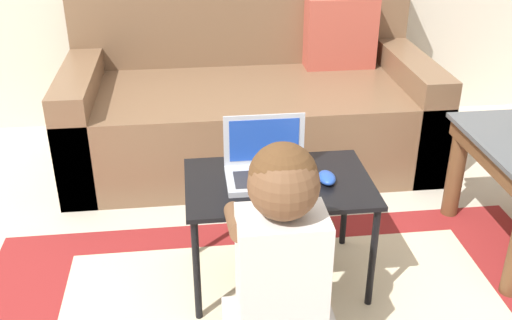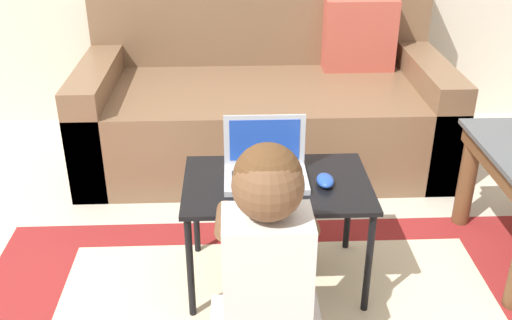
{
  "view_description": "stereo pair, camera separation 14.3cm",
  "coord_description": "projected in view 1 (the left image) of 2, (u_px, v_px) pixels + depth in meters",
  "views": [
    {
      "loc": [
        -0.14,
        -1.63,
        1.4
      ],
      "look_at": [
        0.07,
        0.17,
        0.47
      ],
      "focal_mm": 42.0,
      "sensor_mm": 36.0,
      "label": 1
    },
    {
      "loc": [
        -0.0,
        -1.64,
        1.4
      ],
      "look_at": [
        0.07,
        0.17,
        0.47
      ],
      "focal_mm": 42.0,
      "sensor_mm": 36.0,
      "label": 2
    }
  ],
  "objects": [
    {
      "name": "computer_mouse",
      "position": [
        327.0,
        178.0,
        2.01
      ],
      "size": [
        0.06,
        0.09,
        0.03
      ],
      "color": "#234CB2",
      "rests_on": "laptop_desk"
    },
    {
      "name": "laptop_desk",
      "position": [
        278.0,
        193.0,
        2.04
      ],
      "size": [
        0.63,
        0.41,
        0.41
      ],
      "color": "black",
      "rests_on": "ground_plane"
    },
    {
      "name": "person_seated",
      "position": [
        281.0,
        273.0,
        1.67
      ],
      "size": [
        0.33,
        0.38,
        0.75
      ],
      "color": "silver",
      "rests_on": "ground_plane"
    },
    {
      "name": "area_rug",
      "position": [
        286.0,
        317.0,
        2.02
      ],
      "size": [
        2.12,
        1.2,
        0.01
      ],
      "color": "maroon",
      "rests_on": "ground_plane"
    },
    {
      "name": "couch",
      "position": [
        249.0,
        100.0,
        3.04
      ],
      "size": [
        1.76,
        0.92,
        0.84
      ],
      "color": "brown",
      "rests_on": "ground_plane"
    },
    {
      "name": "laptop",
      "position": [
        267.0,
        169.0,
        2.03
      ],
      "size": [
        0.28,
        0.19,
        0.2
      ],
      "color": "#B7BCC6",
      "rests_on": "laptop_desk"
    },
    {
      "name": "ground_plane",
      "position": [
        241.0,
        302.0,
        2.09
      ],
      "size": [
        16.0,
        16.0,
        0.0
      ],
      "primitive_type": "plane",
      "color": "beige"
    }
  ]
}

